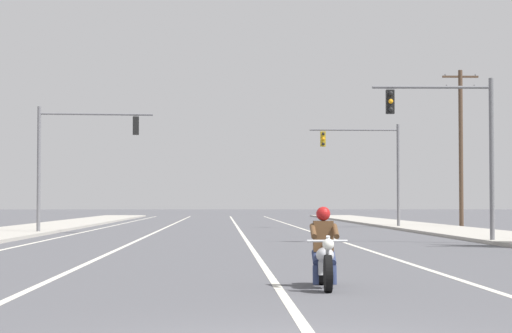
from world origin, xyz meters
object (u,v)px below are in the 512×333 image
at_px(traffic_signal_near_right, 457,134).
at_px(traffic_signal_near_left, 73,149).
at_px(utility_pole_right_far, 461,143).
at_px(motorcycle_with_rider, 324,255).
at_px(traffic_signal_mid_right, 372,159).

distance_m(traffic_signal_near_right, traffic_signal_near_left, 19.69).
bearing_deg(utility_pole_right_far, motorcycle_with_rider, -107.52).
height_order(motorcycle_with_rider, traffic_signal_near_left, traffic_signal_near_left).
distance_m(motorcycle_with_rider, traffic_signal_near_right, 19.82).
bearing_deg(utility_pole_right_far, traffic_signal_mid_right, -171.06).
relative_size(traffic_signal_near_right, traffic_signal_mid_right, 1.00).
xyz_separation_m(motorcycle_with_rider, traffic_signal_mid_right, (7.15, 39.35, 3.54)).
distance_m(motorcycle_with_rider, utility_pole_right_far, 42.43).
bearing_deg(utility_pole_right_far, traffic_signal_near_right, -104.56).
distance_m(motorcycle_with_rider, traffic_signal_near_left, 31.17).
bearing_deg(traffic_signal_near_right, motorcycle_with_rider, -110.98).
relative_size(traffic_signal_near_left, utility_pole_right_far, 0.65).
bearing_deg(utility_pole_right_far, traffic_signal_near_left, -154.02).
height_order(traffic_signal_near_right, utility_pole_right_far, utility_pole_right_far).
height_order(motorcycle_with_rider, utility_pole_right_far, utility_pole_right_far).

